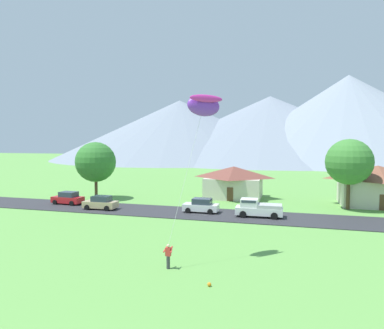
{
  "coord_description": "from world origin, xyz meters",
  "views": [
    {
      "loc": [
        7.53,
        -7.95,
        8.58
      ],
      "look_at": [
        -0.82,
        21.61,
        6.52
      ],
      "focal_mm": 32.26,
      "sensor_mm": 36.0,
      "label": 1
    }
  ],
  "objects": [
    {
      "name": "kite_flyer_with_kite",
      "position": [
        1.43,
        16.58,
        10.94
      ],
      "size": [
        3.34,
        4.76,
        12.06
      ],
      "color": "#3D3D42",
      "rests_on": "ground"
    },
    {
      "name": "parked_car_tan_mid_east",
      "position": [
        -15.16,
        30.16,
        0.87
      ],
      "size": [
        4.25,
        2.18,
        1.68
      ],
      "color": "tan",
      "rests_on": "road_strip"
    },
    {
      "name": "road_strip",
      "position": [
        0.0,
        31.1,
        0.04
      ],
      "size": [
        160.0,
        6.87,
        0.08
      ],
      "primitive_type": "cube",
      "color": "#2D2D33",
      "rests_on": "ground"
    },
    {
      "name": "mountain_far_east_ridge",
      "position": [
        -44.8,
        155.2,
        14.36
      ],
      "size": [
        121.5,
        121.5,
        28.72
      ],
      "primitive_type": "cone",
      "color": "gray",
      "rests_on": "ground"
    },
    {
      "name": "tree_center",
      "position": [
        -20.11,
        37.26,
        5.52
      ],
      "size": [
        5.93,
        5.93,
        8.5
      ],
      "color": "brown",
      "rests_on": "ground"
    },
    {
      "name": "mountain_far_west_ridge",
      "position": [
        47.25,
        178.7,
        13.9
      ],
      "size": [
        90.82,
        90.82,
        27.8
      ],
      "primitive_type": "cone",
      "color": "slate",
      "rests_on": "ground"
    },
    {
      "name": "house_left_center",
      "position": [
        -0.53,
        44.04,
        2.48
      ],
      "size": [
        8.86,
        7.22,
        4.79
      ],
      "color": "beige",
      "rests_on": "ground"
    },
    {
      "name": "pickup_truck_white_west_side",
      "position": [
        4.23,
        31.12,
        1.06
      ],
      "size": [
        5.24,
        2.4,
        1.99
      ],
      "color": "white",
      "rests_on": "road_strip"
    },
    {
      "name": "house_leftmost",
      "position": [
        18.9,
        42.62,
        2.79
      ],
      "size": [
        9.87,
        7.32,
        5.39
      ],
      "color": "beige",
      "rests_on": "ground"
    },
    {
      "name": "tree_near_left",
      "position": [
        14.78,
        38.82,
        6.01
      ],
      "size": [
        5.74,
        5.74,
        8.9
      ],
      "color": "#4C3823",
      "rests_on": "ground"
    },
    {
      "name": "mountain_west_ridge",
      "position": [
        -1.67,
        163.25,
        15.14
      ],
      "size": [
        135.87,
        135.87,
        30.27
      ],
      "primitive_type": "cone",
      "color": "gray",
      "rests_on": "ground"
    },
    {
      "name": "soccer_ball",
      "position": [
        3.11,
        11.46,
        0.12
      ],
      "size": [
        0.24,
        0.24,
        0.24
      ],
      "primitive_type": "sphere",
      "color": "orange",
      "rests_on": "ground"
    },
    {
      "name": "parked_car_red_west_end",
      "position": [
        -21.32,
        32.12,
        0.87
      ],
      "size": [
        4.28,
        2.24,
        1.68
      ],
      "color": "red",
      "rests_on": "road_strip"
    },
    {
      "name": "mountain_east_ridge",
      "position": [
        31.19,
        151.52,
        18.27
      ],
      "size": [
        113.65,
        113.65,
        36.54
      ],
      "primitive_type": "cone",
      "color": "gray",
      "rests_on": "ground"
    },
    {
      "name": "parked_car_white_mid_west",
      "position": [
        -2.53,
        31.73,
        0.87
      ],
      "size": [
        4.2,
        2.08,
        1.68
      ],
      "color": "white",
      "rests_on": "road_strip"
    }
  ]
}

